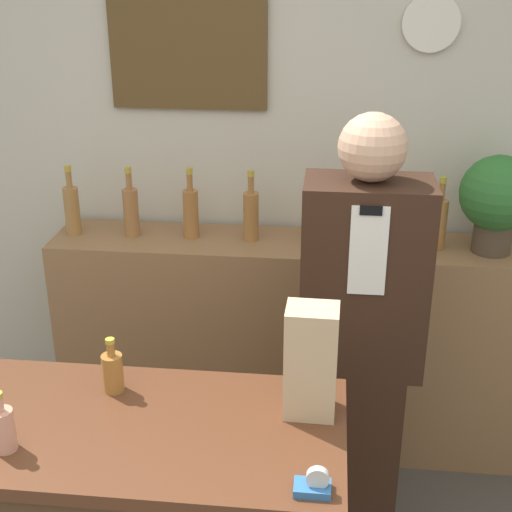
% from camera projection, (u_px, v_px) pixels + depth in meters
% --- Properties ---
extents(back_wall, '(5.20, 0.09, 2.70)m').
position_uv_depth(back_wall, '(258.00, 148.00, 3.17)').
color(back_wall, beige).
rests_on(back_wall, ground_plane).
extents(back_shelf, '(2.18, 0.37, 1.01)m').
position_uv_depth(back_shelf, '(300.00, 345.00, 3.26)').
color(back_shelf, '#8E6642').
rests_on(back_shelf, ground_plane).
extents(shopkeeper, '(0.43, 0.27, 1.70)m').
position_uv_depth(shopkeeper, '(359.00, 349.00, 2.55)').
color(shopkeeper, '#331E14').
rests_on(shopkeeper, ground_plane).
extents(potted_plant, '(0.31, 0.31, 0.41)m').
position_uv_depth(potted_plant, '(498.00, 198.00, 2.87)').
color(potted_plant, '#4C3D2D').
rests_on(potted_plant, back_shelf).
extents(paper_bag, '(0.15, 0.12, 0.33)m').
position_uv_depth(paper_bag, '(311.00, 361.00, 1.96)').
color(paper_bag, tan).
rests_on(paper_bag, display_counter).
extents(tape_dispenser, '(0.09, 0.06, 0.07)m').
position_uv_depth(tape_dispenser, '(314.00, 485.00, 1.71)').
color(tape_dispenser, '#2D66A8').
rests_on(tape_dispenser, display_counter).
extents(counter_bottle_2, '(0.06, 0.06, 0.17)m').
position_uv_depth(counter_bottle_2, '(3.00, 428.00, 1.84)').
color(counter_bottle_2, tan).
rests_on(counter_bottle_2, display_counter).
extents(counter_bottle_3, '(0.06, 0.06, 0.17)m').
position_uv_depth(counter_bottle_3, '(113.00, 371.00, 2.09)').
color(counter_bottle_3, '#9F682E').
rests_on(counter_bottle_3, display_counter).
extents(shelf_bottle_0, '(0.07, 0.07, 0.31)m').
position_uv_depth(shelf_bottle_0, '(72.00, 209.00, 3.11)').
color(shelf_bottle_0, '#9F703C').
rests_on(shelf_bottle_0, back_shelf).
extents(shelf_bottle_1, '(0.07, 0.07, 0.31)m').
position_uv_depth(shelf_bottle_1, '(131.00, 210.00, 3.09)').
color(shelf_bottle_1, '#9D683C').
rests_on(shelf_bottle_1, back_shelf).
extents(shelf_bottle_2, '(0.07, 0.07, 0.31)m').
position_uv_depth(shelf_bottle_2, '(191.00, 212.00, 3.07)').
color(shelf_bottle_2, '#9F6735').
rests_on(shelf_bottle_2, back_shelf).
extents(shelf_bottle_3, '(0.07, 0.07, 0.31)m').
position_uv_depth(shelf_bottle_3, '(251.00, 214.00, 3.04)').
color(shelf_bottle_3, '#9E6937').
rests_on(shelf_bottle_3, back_shelf).
extents(shelf_bottle_4, '(0.07, 0.07, 0.31)m').
position_uv_depth(shelf_bottle_4, '(312.00, 216.00, 3.02)').
color(shelf_bottle_4, olive).
rests_on(shelf_bottle_4, back_shelf).
extents(shelf_bottle_5, '(0.07, 0.07, 0.31)m').
position_uv_depth(shelf_bottle_5, '(375.00, 220.00, 2.98)').
color(shelf_bottle_5, '#A36834').
rests_on(shelf_bottle_5, back_shelf).
extents(shelf_bottle_6, '(0.07, 0.07, 0.31)m').
position_uv_depth(shelf_bottle_6, '(439.00, 222.00, 2.96)').
color(shelf_bottle_6, '#9D6732').
rests_on(shelf_bottle_6, back_shelf).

